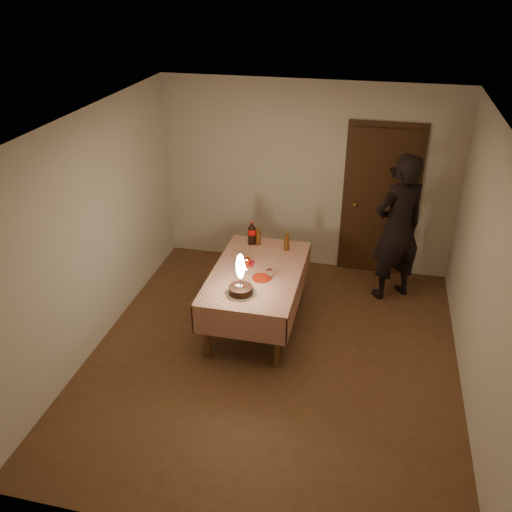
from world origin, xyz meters
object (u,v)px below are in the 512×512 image
birthday_cake (241,283)px  cola_bottle (252,233)px  red_cup (247,262)px  photographer (398,228)px  red_plate (262,278)px  amber_bottle_right (287,241)px  clear_cup (269,273)px  dining_table (257,278)px  amber_bottle_left (258,236)px

birthday_cake → cola_bottle: 1.18m
birthday_cake → red_cup: bearing=97.5°
red_cup → cola_bottle: size_ratio=0.31×
photographer → red_plate: bearing=-141.4°
red_plate → amber_bottle_right: (0.15, 0.75, 0.11)m
amber_bottle_right → photographer: (1.32, 0.43, 0.12)m
photographer → amber_bottle_right: bearing=-162.0°
red_plate → amber_bottle_right: amber_bottle_right is taller
clear_cup → cola_bottle: 0.85m
birthday_cake → cola_bottle: size_ratio=1.51×
red_plate → red_cup: (-0.23, 0.23, 0.05)m
red_cup → clear_cup: 0.35m
red_cup → amber_bottle_right: bearing=53.4°
red_plate → photographer: bearing=38.6°
photographer → dining_table: bearing=-146.7°
birthday_cake → photographer: (1.62, 1.54, 0.11)m
cola_bottle → amber_bottle_left: (0.08, 0.00, -0.03)m
red_plate → photographer: photographer is taller
dining_table → amber_bottle_left: (-0.14, 0.66, 0.22)m
red_plate → amber_bottle_right: bearing=78.6°
amber_bottle_left → cola_bottle: bearing=-179.6°
red_plate → clear_cup: size_ratio=2.44×
red_plate → red_cup: 0.33m
birthday_cake → red_cup: birthday_cake is taller
birthday_cake → red_plate: 0.41m
red_plate → red_cup: size_ratio=2.20×
birthday_cake → photographer: size_ratio=0.25×
amber_bottle_right → birthday_cake: bearing=-105.3°
amber_bottle_right → photographer: size_ratio=0.13×
dining_table → amber_bottle_right: 0.68m
cola_bottle → photographer: photographer is taller
dining_table → red_plate: bearing=-58.7°
red_cup → amber_bottle_left: bearing=89.6°
cola_bottle → birthday_cake: bearing=-82.5°
red_plate → amber_bottle_right: 0.77m
amber_bottle_right → amber_bottle_left: bearing=170.1°
dining_table → amber_bottle_right: size_ratio=6.75×
red_cup → amber_bottle_left: size_ratio=0.39×
clear_cup → cola_bottle: bearing=117.0°
dining_table → birthday_cake: size_ratio=3.59×
red_plate → cola_bottle: bearing=110.8°
cola_bottle → red_plate: bearing=-69.2°
birthday_cake → amber_bottle_right: (0.30, 1.11, -0.01)m
red_cup → amber_bottle_right: 0.64m
clear_cup → amber_bottle_left: amber_bottle_left is taller
clear_cup → amber_bottle_left: 0.81m
cola_bottle → red_cup: bearing=-82.4°
amber_bottle_right → red_plate: bearing=-101.4°
birthday_cake → amber_bottle_left: birthday_cake is taller
cola_bottle → photographer: bearing=11.5°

